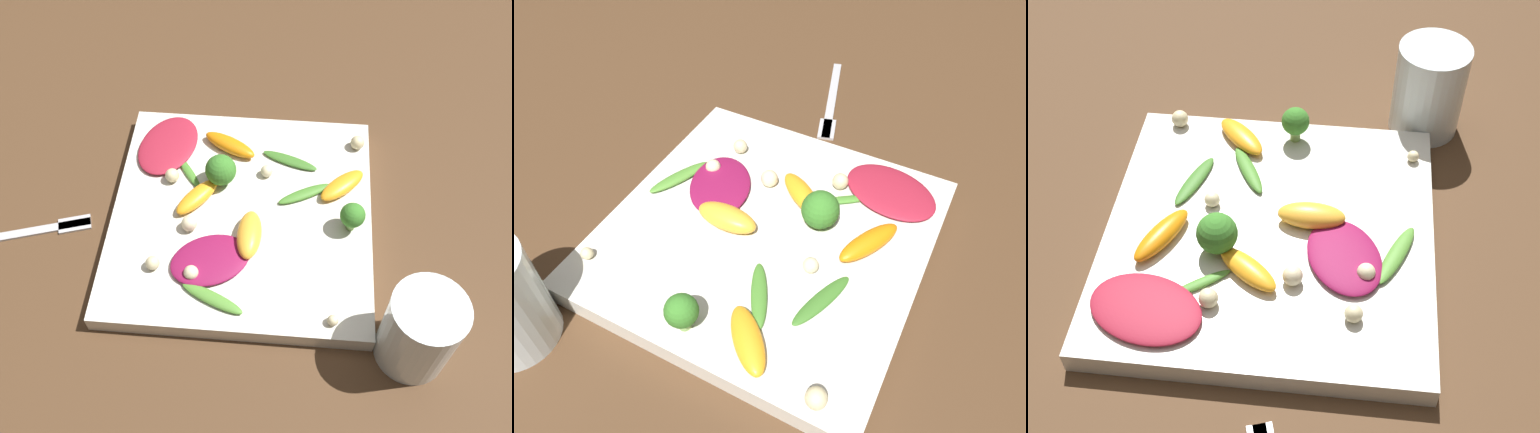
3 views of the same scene
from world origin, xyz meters
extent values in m
plane|color=#4C331E|center=(0.00, 0.00, 0.00)|extent=(2.40, 2.40, 0.00)
cube|color=silver|center=(0.00, 0.00, 0.01)|extent=(0.31, 0.31, 0.02)
cylinder|color=silver|center=(-0.15, -0.19, 0.05)|extent=(0.08, 0.08, 0.10)
cube|color=#B2B2B7|center=(-0.04, 0.27, 0.00)|extent=(0.06, 0.17, 0.01)
cube|color=#B2B2B7|center=(-0.02, 0.20, 0.00)|extent=(0.03, 0.04, 0.01)
ellipsoid|color=maroon|center=(0.09, 0.10, 0.03)|extent=(0.12, 0.10, 0.01)
ellipsoid|color=maroon|center=(-0.07, 0.03, 0.03)|extent=(0.10, 0.11, 0.01)
ellipsoid|color=orange|center=(0.01, 0.06, 0.03)|extent=(0.07, 0.06, 0.02)
ellipsoid|color=orange|center=(0.10, 0.02, 0.03)|extent=(0.05, 0.08, 0.02)
ellipsoid|color=#FCAD33|center=(-0.04, -0.01, 0.03)|extent=(0.07, 0.03, 0.02)
ellipsoid|color=orange|center=(0.04, -0.12, 0.03)|extent=(0.06, 0.07, 0.01)
cylinder|color=#84AD5B|center=(-0.01, -0.13, 0.03)|extent=(0.01, 0.01, 0.02)
sphere|color=#387A28|center=(-0.01, -0.13, 0.05)|extent=(0.03, 0.03, 0.03)
cylinder|color=#7A9E51|center=(0.04, 0.03, 0.03)|extent=(0.01, 0.01, 0.01)
sphere|color=#387A28|center=(0.04, 0.03, 0.05)|extent=(0.04, 0.04, 0.04)
ellipsoid|color=#518E33|center=(-0.12, 0.02, 0.03)|extent=(0.04, 0.08, 0.01)
ellipsoid|color=#3D7528|center=(0.08, -0.05, 0.03)|extent=(0.04, 0.07, 0.01)
ellipsoid|color=#47842D|center=(0.05, 0.07, 0.03)|extent=(0.06, 0.04, 0.01)
ellipsoid|color=#47842D|center=(0.03, -0.07, 0.03)|extent=(0.05, 0.07, 0.01)
sphere|color=beige|center=(0.04, 0.09, 0.03)|extent=(0.02, 0.02, 0.02)
sphere|color=beige|center=(-0.09, 0.05, 0.03)|extent=(0.02, 0.02, 0.02)
sphere|color=beige|center=(0.11, -0.14, 0.03)|extent=(0.02, 0.02, 0.02)
sphere|color=beige|center=(-0.03, 0.06, 0.03)|extent=(0.02, 0.02, 0.02)
sphere|color=beige|center=(-0.08, 0.09, 0.03)|extent=(0.02, 0.02, 0.02)
sphere|color=beige|center=(-0.14, -0.11, 0.03)|extent=(0.01, 0.01, 0.01)
sphere|color=beige|center=(0.06, -0.03, 0.03)|extent=(0.02, 0.02, 0.02)
camera|label=1|loc=(-0.41, -0.05, 0.61)|focal=42.00mm
camera|label=2|loc=(0.15, -0.29, 0.40)|focal=35.00mm
camera|label=3|loc=(-0.06, 0.44, 0.53)|focal=50.00mm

